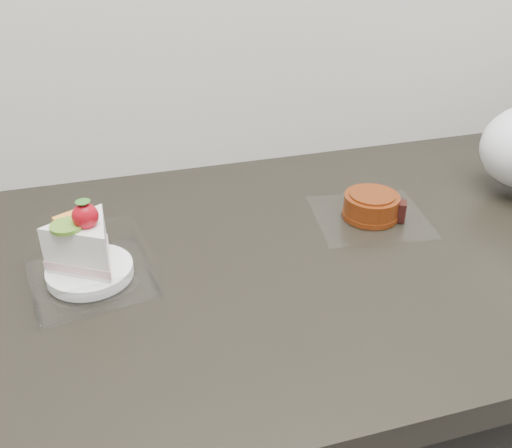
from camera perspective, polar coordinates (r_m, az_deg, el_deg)
cake_tray at (r=0.77m, az=-16.47°, el=-3.34°), size 0.17×0.17×0.12m
mooncake_wrap at (r=0.90m, az=11.52°, el=1.59°), size 0.19×0.18×0.04m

